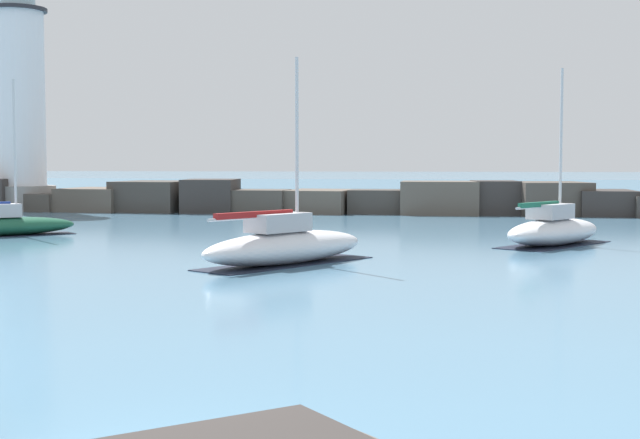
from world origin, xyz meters
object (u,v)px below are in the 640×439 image
(sailboat_moored_0, at_px, (285,245))
(sailboat_moored_1, at_px, (5,224))
(lighthouse, at_px, (19,109))
(sailboat_moored_4, at_px, (553,230))

(sailboat_moored_0, distance_m, sailboat_moored_1, 18.28)
(lighthouse, distance_m, sailboat_moored_1, 24.56)
(lighthouse, distance_m, sailboat_moored_0, 40.72)
(lighthouse, relative_size, sailboat_moored_0, 2.25)
(lighthouse, xyz_separation_m, sailboat_moored_0, (25.59, -30.94, -6.76))
(lighthouse, height_order, sailboat_moored_1, lighthouse)
(sailboat_moored_1, bearing_deg, sailboat_moored_0, -31.64)
(sailboat_moored_4, bearing_deg, lighthouse, 147.92)
(lighthouse, bearing_deg, sailboat_moored_0, -50.40)
(sailboat_moored_0, xyz_separation_m, sailboat_moored_4, (10.08, 8.58, -0.00))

